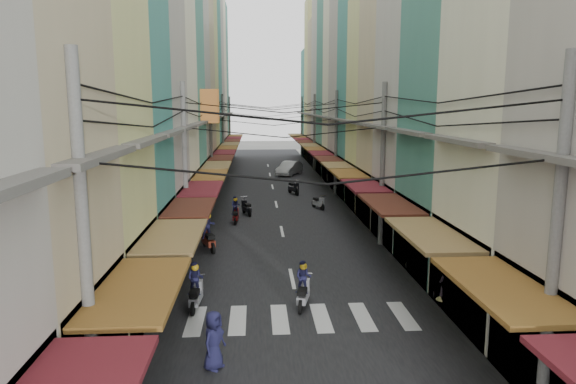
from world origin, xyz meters
name	(u,v)px	position (x,y,z in m)	size (l,w,h in m)	color
ground	(289,264)	(0.00, 0.00, 0.00)	(160.00, 160.00, 0.00)	#62625E
road	(273,191)	(0.00, 20.00, 0.01)	(10.00, 80.00, 0.02)	black
sidewalk_left	(195,191)	(-6.50, 20.00, 0.03)	(3.00, 80.00, 0.06)	gray
sidewalk_right	(350,190)	(6.50, 20.00, 0.03)	(3.00, 80.00, 0.06)	gray
crosswalk	(301,318)	(0.00, -6.00, 0.03)	(7.55, 2.40, 0.01)	silver
building_row_left	(166,67)	(-7.92, 16.56, 9.78)	(7.80, 67.67, 23.70)	#B8B3A9
building_row_right	(380,73)	(7.92, 16.45, 9.41)	(7.80, 68.98, 22.59)	teal
utility_poles	(275,112)	(0.00, 15.01, 6.59)	(10.20, 66.13, 8.20)	slate
white_car	(289,175)	(1.97, 29.62, 0.00)	(4.92, 1.93, 1.74)	#BCBDC0
bicycle	(471,283)	(7.15, -3.00, 0.00)	(0.58, 1.56, 1.07)	black
moving_scooters	(252,231)	(-1.69, 4.27, 0.52)	(7.05, 24.97, 1.94)	black
parked_scooters	(408,272)	(4.62, -2.79, 0.45)	(12.59, 11.48, 0.93)	black
pedestrians	(216,235)	(-3.38, 1.60, 0.99)	(12.48, 19.38, 2.21)	#2A212C
market_umbrella	(462,236)	(6.15, -4.24, 2.29)	(2.46, 2.46, 2.60)	#B2B2B7
traffic_sign	(452,247)	(5.30, -5.45, 2.23)	(0.10, 0.67, 3.04)	slate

